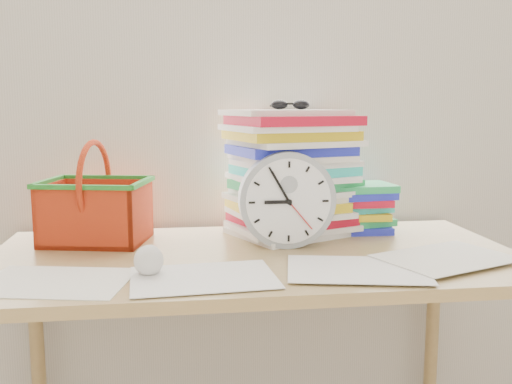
{
  "coord_description": "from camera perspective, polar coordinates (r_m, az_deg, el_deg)",
  "views": [
    {
      "loc": [
        -0.19,
        0.14,
        1.14
      ],
      "look_at": [
        0.0,
        1.6,
        0.91
      ],
      "focal_mm": 40.0,
      "sensor_mm": 36.0,
      "label": 1
    }
  ],
  "objects": [
    {
      "name": "book_stack",
      "position": [
        1.8,
        10.02,
        -1.55
      ],
      "size": [
        0.27,
        0.21,
        0.15
      ],
      "primitive_type": null,
      "rotation": [
        0.0,
        0.0,
        0.07
      ],
      "color": "white",
      "rests_on": "desk"
    },
    {
      "name": "crumpled_ball",
      "position": [
        1.35,
        -10.71,
        -6.7
      ],
      "size": [
        0.07,
        0.07,
        0.07
      ],
      "primitive_type": "sphere",
      "color": "white",
      "rests_on": "desk"
    },
    {
      "name": "sunglasses",
      "position": [
        1.69,
        3.44,
        8.71
      ],
      "size": [
        0.15,
        0.14,
        0.03
      ],
      "primitive_type": null,
      "rotation": [
        0.0,
        0.0,
        -0.26
      ],
      "color": "black",
      "rests_on": "paper_stack"
    },
    {
      "name": "scattered_papers",
      "position": [
        1.52,
        -0.01,
        -5.93
      ],
      "size": [
        1.26,
        0.42,
        0.02
      ],
      "primitive_type": null,
      "color": "white",
      "rests_on": "desk"
    },
    {
      "name": "desk",
      "position": [
        1.54,
        -0.01,
        -8.83
      ],
      "size": [
        1.4,
        0.7,
        0.75
      ],
      "color": "#9D7F4A",
      "rests_on": "ground"
    },
    {
      "name": "basket",
      "position": [
        1.68,
        -15.78,
        -0.07
      ],
      "size": [
        0.33,
        0.28,
        0.29
      ],
      "primitive_type": null,
      "rotation": [
        0.0,
        0.0,
        -0.21
      ],
      "color": "red",
      "rests_on": "desk"
    },
    {
      "name": "clock",
      "position": [
        1.56,
        3.11,
        -0.79
      ],
      "size": [
        0.27,
        0.05,
        0.27
      ],
      "primitive_type": "cylinder",
      "rotation": [
        1.57,
        0.0,
        0.0
      ],
      "color": "#969DA3",
      "rests_on": "desk"
    },
    {
      "name": "paper_stack",
      "position": [
        1.72,
        3.51,
        1.93
      ],
      "size": [
        0.46,
        0.42,
        0.38
      ],
      "primitive_type": null,
      "rotation": [
        0.0,
        0.0,
        0.36
      ],
      "color": "white",
      "rests_on": "desk"
    },
    {
      "name": "curtain",
      "position": [
        1.86,
        -1.6,
        13.63
      ],
      "size": [
        2.4,
        0.01,
        2.5
      ],
      "primitive_type": "cube",
      "color": "beige",
      "rests_on": "room_shell"
    }
  ]
}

